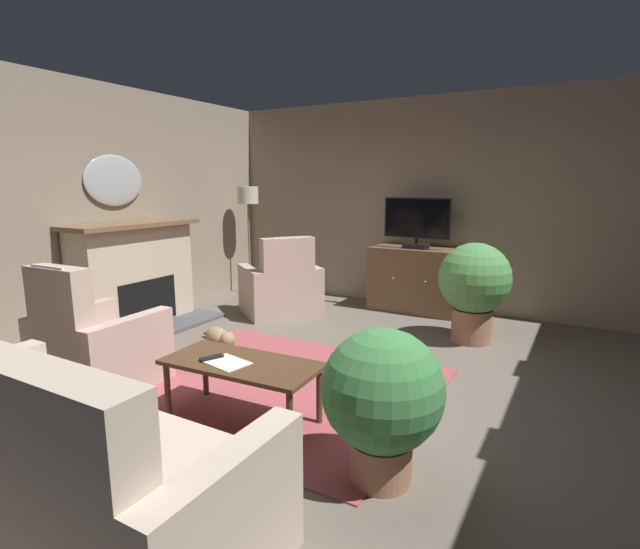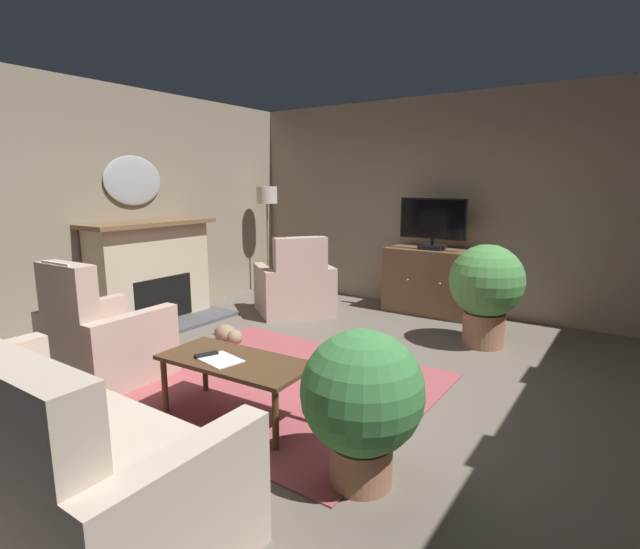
% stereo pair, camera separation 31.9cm
% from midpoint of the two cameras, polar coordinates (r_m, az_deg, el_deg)
% --- Properties ---
extents(ground_plane, '(6.76, 6.88, 0.04)m').
position_cam_midpoint_polar(ground_plane, '(4.09, 1.80, -13.95)').
color(ground_plane, '#665B51').
extents(wall_back, '(6.76, 0.10, 2.81)m').
position_cam_midpoint_polar(wall_back, '(6.63, 17.03, 7.91)').
color(wall_back, gray).
rests_on(wall_back, ground_plane).
extents(wall_left, '(0.10, 6.88, 2.81)m').
position_cam_midpoint_polar(wall_left, '(6.01, -24.36, 7.17)').
color(wall_left, gray).
rests_on(wall_left, ground_plane).
extents(rug_central, '(2.55, 2.16, 0.01)m').
position_cam_midpoint_polar(rug_central, '(4.21, -3.12, -12.80)').
color(rug_central, '#9E474C').
rests_on(rug_central, ground_plane).
extents(fireplace, '(0.91, 1.65, 1.25)m').
position_cam_midpoint_polar(fireplace, '(6.13, -17.97, -0.01)').
color(fireplace, '#4C4C51').
rests_on(fireplace, ground_plane).
extents(wall_mirror_oval, '(0.06, 0.79, 0.59)m').
position_cam_midpoint_polar(wall_mirror_oval, '(6.23, -20.00, 10.47)').
color(wall_mirror_oval, '#B2B7BF').
extents(tv_cabinet, '(1.20, 0.55, 0.85)m').
position_cam_midpoint_polar(tv_cabinet, '(6.47, 14.53, -1.00)').
color(tv_cabinet, '#4A3523').
rests_on(tv_cabinet, ground_plane).
extents(television, '(0.87, 0.20, 0.65)m').
position_cam_midpoint_polar(television, '(6.30, 14.71, 6.02)').
color(television, black).
rests_on(television, tv_cabinet).
extents(coffee_table, '(1.15, 0.57, 0.45)m').
position_cam_midpoint_polar(coffee_table, '(3.52, -7.52, -10.77)').
color(coffee_table, '#4C331E').
rests_on(coffee_table, ground_plane).
extents(tv_remote, '(0.12, 0.18, 0.02)m').
position_cam_midpoint_polar(tv_remote, '(3.59, -10.89, -9.41)').
color(tv_remote, black).
rests_on(tv_remote, coffee_table).
extents(folded_newspaper, '(0.34, 0.27, 0.01)m').
position_cam_midpoint_polar(folded_newspaper, '(3.50, -9.18, -10.03)').
color(folded_newspaper, silver).
rests_on(folded_newspaper, coffee_table).
extents(sofa_floral, '(2.13, 0.88, 1.03)m').
position_cam_midpoint_polar(sofa_floral, '(2.86, -27.13, -18.63)').
color(sofa_floral, '#C6B29E').
rests_on(sofa_floral, ground_plane).
extents(armchair_beside_cabinet, '(1.21, 1.23, 1.05)m').
position_cam_midpoint_polar(armchair_beside_cabinet, '(6.27, -1.53, -1.69)').
color(armchair_beside_cabinet, '#BC9E8E').
rests_on(armchair_beside_cabinet, ground_plane).
extents(armchair_facing_sofa, '(0.86, 0.87, 1.09)m').
position_cam_midpoint_polar(armchair_facing_sofa, '(4.50, -22.55, -7.53)').
color(armchair_facing_sofa, '#BC9E8E').
rests_on(armchair_facing_sofa, ground_plane).
extents(potted_plant_small_fern_corner, '(0.76, 0.76, 1.08)m').
position_cam_midpoint_polar(potted_plant_small_fern_corner, '(5.30, 20.83, -1.44)').
color(potted_plant_small_fern_corner, '#99664C').
rests_on(potted_plant_small_fern_corner, ground_plane).
extents(potted_plant_tall_palm_by_window, '(0.70, 0.70, 0.91)m').
position_cam_midpoint_polar(potted_plant_tall_palm_by_window, '(2.77, 8.43, -14.39)').
color(potted_plant_tall_palm_by_window, '#99664C').
rests_on(potted_plant_tall_palm_by_window, ground_plane).
extents(cat, '(0.65, 0.36, 0.23)m').
position_cam_midpoint_polar(cat, '(5.16, -9.23, -7.15)').
color(cat, '#937A5B').
rests_on(cat, ground_plane).
extents(floor_lamp, '(0.35, 0.35, 1.64)m').
position_cam_midpoint_polar(floor_lamp, '(7.43, -5.09, 7.41)').
color(floor_lamp, '#4C4233').
rests_on(floor_lamp, ground_plane).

